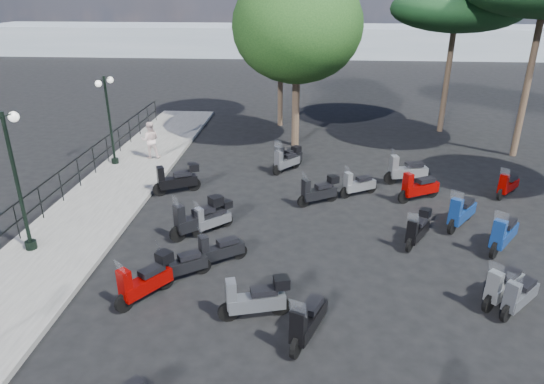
# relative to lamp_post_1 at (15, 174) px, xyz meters

# --- Properties ---
(ground) EXTENTS (120.00, 120.00, 0.00)m
(ground) POSITION_rel_lamp_post_1_xyz_m (7.15, -1.57, -2.42)
(ground) COLOR black
(ground) RESTS_ON ground
(sidewalk) EXTENTS (3.00, 30.00, 0.15)m
(sidewalk) POSITION_rel_lamp_post_1_xyz_m (0.65, 1.43, -2.35)
(sidewalk) COLOR #615F5C
(sidewalk) RESTS_ON ground
(railing) EXTENTS (0.04, 26.04, 1.10)m
(railing) POSITION_rel_lamp_post_1_xyz_m (-0.65, 1.23, -1.53)
(railing) COLOR black
(railing) RESTS_ON sidewalk
(lamp_post_1) EXTENTS (0.32, 1.18, 3.99)m
(lamp_post_1) POSITION_rel_lamp_post_1_xyz_m (0.00, 0.00, 0.00)
(lamp_post_1) COLOR black
(lamp_post_1) RESTS_ON sidewalk
(lamp_post_2) EXTENTS (0.41, 1.06, 3.65)m
(lamp_post_2) POSITION_rel_lamp_post_1_xyz_m (-0.30, 7.19, -0.19)
(lamp_post_2) COLOR black
(lamp_post_2) RESTS_ON sidewalk
(pedestrian_far) EXTENTS (0.89, 0.76, 1.60)m
(pedestrian_far) POSITION_rel_lamp_post_1_xyz_m (1.04, 8.01, -1.47)
(pedestrian_far) COLOR beige
(pedestrian_far) RESTS_ON sidewalk
(scooter_2) EXTENTS (1.14, 1.49, 1.37)m
(scooter_2) POSITION_rel_lamp_post_1_xyz_m (3.99, -1.90, -1.91)
(scooter_2) COLOR black
(scooter_2) RESTS_ON ground
(scooter_3) EXTENTS (1.16, 1.14, 1.18)m
(scooter_3) POSITION_rel_lamp_post_1_xyz_m (4.94, 1.72, -1.98)
(scooter_3) COLOR black
(scooter_3) RESTS_ON ground
(scooter_4) EXTENTS (1.50, 1.38, 1.48)m
(scooter_4) POSITION_rel_lamp_post_1_xyz_m (4.53, 1.45, -1.87)
(scooter_4) COLOR black
(scooter_4) RESTS_ON ground
(scooter_5) EXTENTS (1.64, 1.01, 1.41)m
(scooter_5) POSITION_rel_lamp_post_1_xyz_m (3.07, 4.60, -1.89)
(scooter_5) COLOR black
(scooter_5) RESTS_ON ground
(scooter_8) EXTENTS (0.86, 1.67, 1.39)m
(scooter_8) POSITION_rel_lamp_post_1_xyz_m (7.91, -3.09, -1.94)
(scooter_8) COLOR black
(scooter_8) RESTS_ON ground
(scooter_9) EXTENTS (1.36, 0.98, 1.25)m
(scooter_9) POSITION_rel_lamp_post_1_xyz_m (5.49, -0.18, -1.99)
(scooter_9) COLOR black
(scooter_9) RESTS_ON ground
(scooter_10) EXTENTS (1.45, 0.97, 1.28)m
(scooter_10) POSITION_rel_lamp_post_1_xyz_m (8.23, 4.02, -1.94)
(scooter_10) COLOR black
(scooter_10) RESTS_ON ground
(scooter_11) EXTENTS (1.17, 1.45, 1.40)m
(scooter_11) POSITION_rel_lamp_post_1_xyz_m (6.98, 7.40, -1.94)
(scooter_11) COLOR black
(scooter_11) RESTS_ON ground
(scooter_15) EXTENTS (1.67, 0.72, 1.35)m
(scooter_15) POSITION_rel_lamp_post_1_xyz_m (6.72, -2.42, -1.91)
(scooter_15) COLOR black
(scooter_15) RESTS_ON ground
(scooter_16) EXTENTS (1.39, 0.89, 1.23)m
(scooter_16) POSITION_rel_lamp_post_1_xyz_m (9.66, 4.87, -2.00)
(scooter_16) COLOR black
(scooter_16) RESTS_ON ground
(scooter_17) EXTENTS (1.13, 1.32, 1.26)m
(scooter_17) POSITION_rel_lamp_post_1_xyz_m (6.98, 7.16, -1.95)
(scooter_17) COLOR black
(scooter_17) RESTS_ON ground
(scooter_20) EXTENTS (1.19, 1.19, 1.26)m
(scooter_20) POSITION_rel_lamp_post_1_xyz_m (12.82, -1.73, -1.99)
(scooter_20) COLOR black
(scooter_20) RESTS_ON ground
(scooter_21) EXTENTS (1.28, 1.23, 1.33)m
(scooter_21) POSITION_rel_lamp_post_1_xyz_m (12.56, -1.39, -1.96)
(scooter_21) COLOR black
(scooter_21) RESTS_ON ground
(scooter_22) EXTENTS (0.94, 1.38, 1.22)m
(scooter_22) POSITION_rel_lamp_post_1_xyz_m (11.11, 1.42, -1.96)
(scooter_22) COLOR black
(scooter_22) RESTS_ON ground
(scooter_23) EXTENTS (1.82, 0.69, 1.46)m
(scooter_23) POSITION_rel_lamp_post_1_xyz_m (11.62, 6.22, -1.92)
(scooter_23) COLOR black
(scooter_23) RESTS_ON ground
(scooter_27) EXTENTS (1.20, 1.52, 1.45)m
(scooter_27) POSITION_rel_lamp_post_1_xyz_m (13.49, 1.23, -1.92)
(scooter_27) COLOR black
(scooter_27) RESTS_ON ground
(scooter_28) EXTENTS (1.61, 1.00, 1.41)m
(scooter_28) POSITION_rel_lamp_post_1_xyz_m (11.76, 4.61, -1.94)
(scooter_28) COLOR black
(scooter_28) RESTS_ON ground
(scooter_29) EXTENTS (1.09, 1.20, 1.22)m
(scooter_29) POSITION_rel_lamp_post_1_xyz_m (15.06, 5.25, -2.00)
(scooter_29) COLOR black
(scooter_29) RESTS_ON ground
(scooter_30) EXTENTS (1.20, 1.52, 1.45)m
(scooter_30) POSITION_rel_lamp_post_1_xyz_m (12.68, 2.61, -1.92)
(scooter_30) COLOR black
(scooter_30) RESTS_ON ground
(scooter_31) EXTENTS (1.36, 0.98, 1.25)m
(scooter_31) POSITION_rel_lamp_post_1_xyz_m (4.62, -1.01, -1.99)
(scooter_31) COLOR black
(scooter_31) RESTS_ON ground
(broadleaf_tree) EXTENTS (5.79, 5.79, 7.88)m
(broadleaf_tree) POSITION_rel_lamp_post_1_xyz_m (7.19, 10.79, 2.99)
(broadleaf_tree) COLOR #38281E
(broadleaf_tree) RESTS_ON ground
(pine_0) EXTENTS (6.33, 6.33, 7.15)m
(pine_0) POSITION_rel_lamp_post_1_xyz_m (14.71, 13.76, 3.61)
(pine_0) COLOR #38281E
(pine_0) RESTS_ON ground
(distant_hills) EXTENTS (70.00, 8.00, 3.00)m
(distant_hills) POSITION_rel_lamp_post_1_xyz_m (7.15, 43.43, -0.92)
(distant_hills) COLOR gray
(distant_hills) RESTS_ON ground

